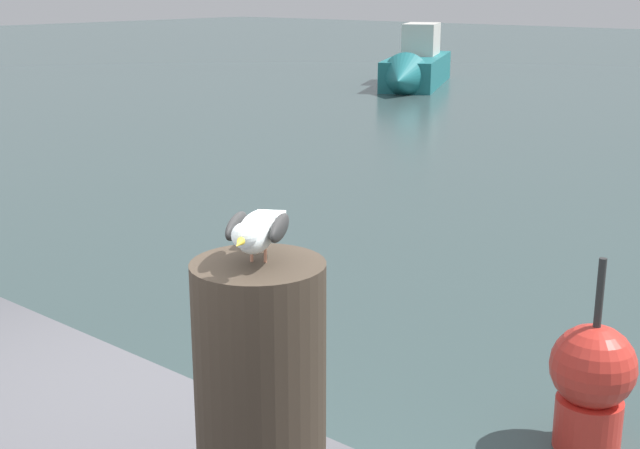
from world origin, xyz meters
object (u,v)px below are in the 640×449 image
Objects in this scene: mooring_post at (261,401)px; channel_buoy at (592,382)px; boat_teal at (414,67)px; seagull at (256,230)px.

mooring_post is 3.82m from channel_buoy.
channel_buoy is (12.74, -16.77, -0.11)m from boat_teal.
mooring_post is 2.20× the size of seagull.
boat_teal reaches higher than channel_buoy.
seagull reaches higher than boat_teal.
seagull is at bearing -57.01° from boat_teal.
boat_teal is (-13.18, 20.30, -1.29)m from mooring_post.
seagull reaches higher than mooring_post.
channel_buoy is at bearing 97.15° from mooring_post.
seagull is 0.06× the size of boat_teal.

